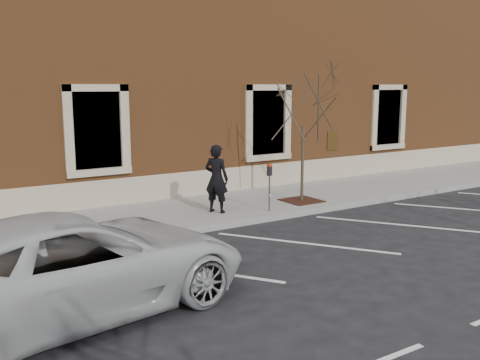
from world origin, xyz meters
TOP-DOWN VIEW (x-y plane):
  - ground at (0.00, 0.00)m, footprint 120.00×120.00m
  - sidewalk_near at (0.00, 1.75)m, footprint 40.00×3.50m
  - curb_near at (0.00, -0.05)m, footprint 40.00×0.12m
  - parking_stripes at (0.00, -2.20)m, footprint 28.00×4.40m
  - building_civic at (0.00, 7.74)m, footprint 40.00×8.62m
  - man at (-0.46, 1.10)m, footprint 0.76×0.83m
  - parking_meter at (0.88, 0.44)m, footprint 0.12×0.09m
  - tree_grate at (2.49, 0.96)m, footprint 1.08×1.08m
  - sapling at (2.49, 0.96)m, footprint 2.53×2.53m
  - white_truck at (-5.66, -3.23)m, footprint 6.32×3.66m

SIDE VIEW (x-z plane):
  - ground at x=0.00m, z-range 0.00..0.00m
  - parking_stripes at x=0.00m, z-range 0.00..0.01m
  - sidewalk_near at x=0.00m, z-range 0.00..0.15m
  - curb_near at x=0.00m, z-range 0.00..0.15m
  - tree_grate at x=2.49m, z-range 0.15..0.18m
  - white_truck at x=-5.66m, z-range 0.00..1.66m
  - parking_meter at x=0.88m, z-range 0.41..1.75m
  - man at x=-0.46m, z-range 0.15..2.06m
  - sapling at x=2.49m, z-range 0.99..5.22m
  - building_civic at x=0.00m, z-range 0.00..8.00m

